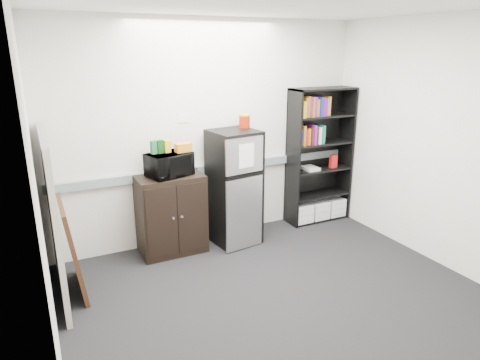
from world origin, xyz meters
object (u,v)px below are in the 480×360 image
Objects in this scene: cabinet at (171,214)px; cubicle_partition at (53,218)px; bookshelf at (319,157)px; refrigerator at (234,188)px; microwave at (169,165)px.

cubicle_partition is at bearing -161.69° from cabinet.
bookshelf reaches higher than refrigerator.
microwave is 0.34× the size of refrigerator.
cubicle_partition reaches higher than cabinet.
cabinet is 1.97× the size of microwave.
microwave is (1.27, 0.40, 0.27)m from cubicle_partition.
refrigerator is (-1.37, -0.14, -0.20)m from bookshelf.
bookshelf is 1.39m from refrigerator.
cubicle_partition is 1.71× the size of cabinet.
refrigerator is (0.79, -0.08, 0.23)m from cabinet.
bookshelf reaches higher than cabinet.
cubicle_partition is at bearing -179.24° from microwave.
bookshelf is at bearing 8.06° from cubicle_partition.
microwave is 0.88m from refrigerator.
bookshelf is 2.20m from cabinet.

